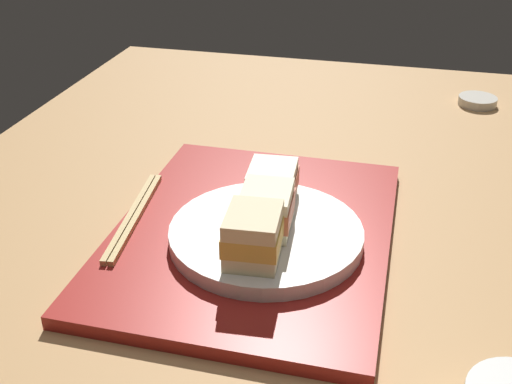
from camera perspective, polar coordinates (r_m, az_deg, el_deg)
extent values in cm
cube|color=tan|center=(78.83, 1.64, -4.58)|extent=(140.00, 100.00, 3.00)
cube|color=maroon|center=(76.20, -0.26, -3.78)|extent=(41.30, 32.22, 1.66)
cylinder|color=silver|center=(72.98, 0.65, -3.82)|extent=(22.31, 22.31, 1.78)
cube|color=#EFE5C1|center=(77.22, 1.44, -0.52)|extent=(7.14, 6.02, 1.21)
cube|color=#CC6B4C|center=(76.36, 1.46, 0.64)|extent=(7.64, 6.36, 2.35)
cube|color=#EFE5C1|center=(75.52, 1.47, 1.83)|extent=(7.14, 6.02, 1.21)
cube|color=#EFE5C1|center=(72.15, 0.65, -2.78)|extent=(7.14, 6.02, 1.33)
cube|color=#CC6B4C|center=(71.19, 0.66, -1.52)|extent=(7.21, 6.33, 2.35)
cube|color=#EFE5C1|center=(70.26, 0.67, -0.23)|extent=(7.14, 6.02, 1.33)
cube|color=beige|center=(67.15, -0.26, -5.30)|extent=(7.14, 6.02, 1.67)
cube|color=gold|center=(66.09, -0.26, -3.94)|extent=(7.16, 6.31, 2.15)
cube|color=beige|center=(65.07, -0.26, -2.53)|extent=(7.14, 6.02, 1.67)
cube|color=tan|center=(79.05, -11.21, -2.08)|extent=(20.32, 3.08, 0.70)
cube|color=tan|center=(78.80, -10.62, -2.12)|extent=(20.32, 3.08, 0.70)
cylinder|color=beige|center=(122.72, 19.31, 7.74)|extent=(6.80, 6.80, 1.53)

